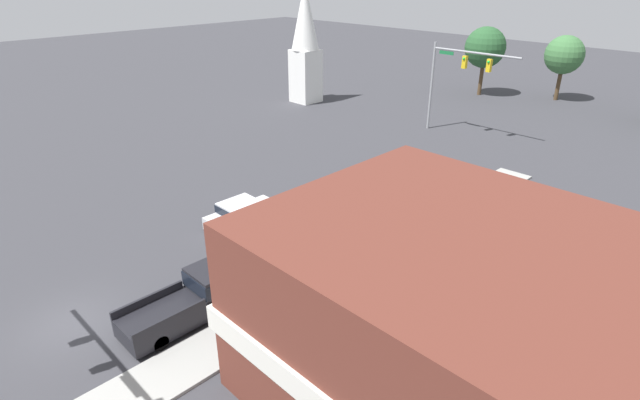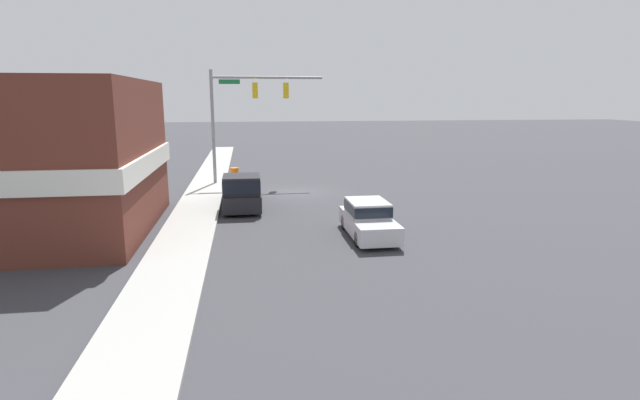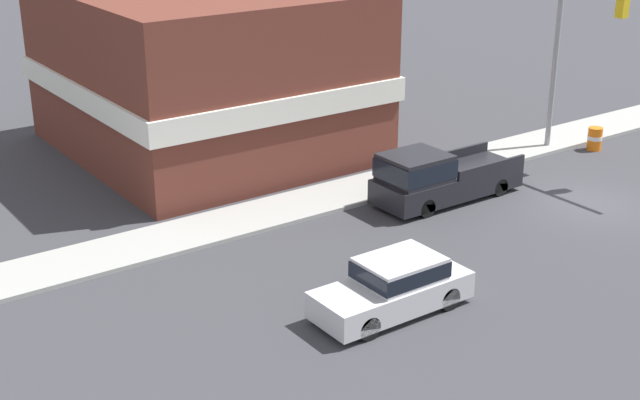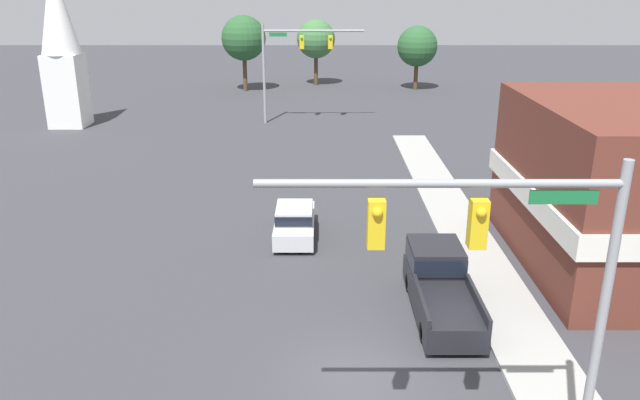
% 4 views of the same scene
% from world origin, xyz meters
% --- Properties ---
extents(ground_plane, '(200.00, 200.00, 0.00)m').
position_xyz_m(ground_plane, '(0.00, 0.00, 0.00)').
color(ground_plane, '#38383D').
extents(sidewalk_curb, '(2.40, 60.00, 0.14)m').
position_xyz_m(sidewalk_curb, '(5.70, 0.00, 0.07)').
color(sidewalk_curb, '#9E9E99').
rests_on(sidewalk_curb, ground).
extents(far_signal_assembly, '(8.11, 0.49, 7.87)m').
position_xyz_m(far_signal_assembly, '(-3.06, 35.00, 5.73)').
color(far_signal_assembly, gray).
rests_on(far_signal_assembly, ground).
extents(car_lead, '(1.76, 4.50, 1.55)m').
position_xyz_m(car_lead, '(-2.11, 10.77, 0.80)').
color(car_lead, black).
rests_on(car_lead, ground).
extents(pickup_truck_parked, '(1.98, 5.71, 1.97)m').
position_xyz_m(pickup_truck_parked, '(3.31, 4.39, 0.96)').
color(pickup_truck_parked, black).
rests_on(pickup_truck_parked, ground).
extents(corner_brick_building, '(12.63, 10.88, 6.70)m').
position_xyz_m(corner_brick_building, '(13.57, 7.96, 3.31)').
color(corner_brick_building, brown).
rests_on(corner_brick_building, ground).
extents(church_steeple, '(2.99, 2.99, 12.66)m').
position_xyz_m(church_steeple, '(-21.07, 33.89, 6.63)').
color(church_steeple, white).
rests_on(church_steeple, ground).
extents(backdrop_tree_left_far, '(4.61, 4.61, 7.77)m').
position_xyz_m(backdrop_tree_left_far, '(-8.88, 50.78, 5.44)').
color(backdrop_tree_left_far, '#4C3823').
rests_on(backdrop_tree_left_far, ground).
extents(backdrop_tree_left_mid, '(4.19, 4.19, 7.13)m').
position_xyz_m(backdrop_tree_left_mid, '(-1.41, 54.74, 5.00)').
color(backdrop_tree_left_mid, '#4C3823').
rests_on(backdrop_tree_left_mid, ground).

